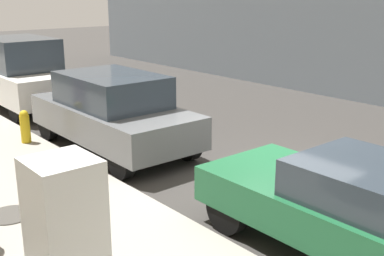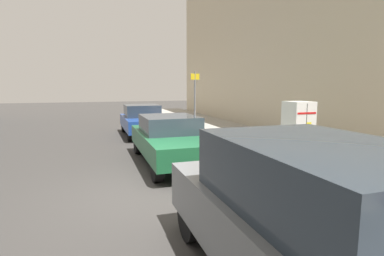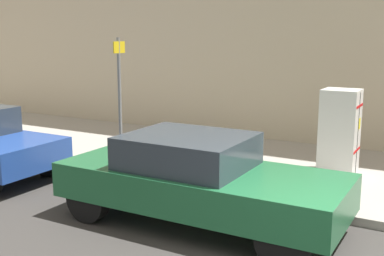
% 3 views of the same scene
% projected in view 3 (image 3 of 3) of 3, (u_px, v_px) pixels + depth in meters
% --- Properties ---
extents(discarded_refrigerator, '(0.68, 0.72, 1.72)m').
position_uv_depth(discarded_refrigerator, '(340.00, 132.00, 9.70)').
color(discarded_refrigerator, white).
rests_on(discarded_refrigerator, sidewalk_slab).
extents(street_sign_post, '(0.36, 0.07, 2.73)m').
position_uv_depth(street_sign_post, '(120.00, 96.00, 10.10)').
color(street_sign_post, slate).
rests_on(street_sign_post, sidewalk_slab).
extents(parked_sedan_green, '(1.80, 4.45, 1.41)m').
position_uv_depth(parked_sedan_green, '(197.00, 178.00, 7.44)').
color(parked_sedan_green, '#1E6038').
rests_on(parked_sedan_green, ground).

